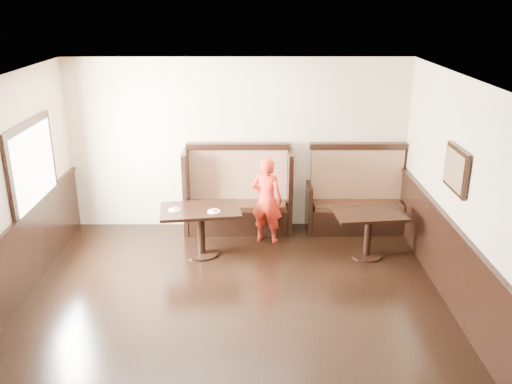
{
  "coord_description": "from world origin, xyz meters",
  "views": [
    {
      "loc": [
        0.25,
        -5.04,
        3.68
      ],
      "look_at": [
        0.29,
        2.35,
        1.0
      ],
      "focal_mm": 38.0,
      "sensor_mm": 36.0,
      "label": 1
    }
  ],
  "objects_px": {
    "table_main": "(201,220)",
    "table_neighbor": "(369,224)",
    "booth_main": "(238,199)",
    "child": "(267,200)",
    "booth_neighbor": "(356,202)"
  },
  "relations": [
    {
      "from": "table_neighbor",
      "to": "booth_neighbor",
      "type": "bearing_deg",
      "value": 84.05
    },
    {
      "from": "table_main",
      "to": "table_neighbor",
      "type": "height_order",
      "value": "table_main"
    },
    {
      "from": "table_main",
      "to": "child",
      "type": "bearing_deg",
      "value": 18.19
    },
    {
      "from": "child",
      "to": "booth_neighbor",
      "type": "bearing_deg",
      "value": -142.71
    },
    {
      "from": "booth_main",
      "to": "booth_neighbor",
      "type": "bearing_deg",
      "value": -0.05
    },
    {
      "from": "booth_neighbor",
      "to": "table_main",
      "type": "bearing_deg",
      "value": -159.16
    },
    {
      "from": "booth_main",
      "to": "child",
      "type": "distance_m",
      "value": 0.67
    },
    {
      "from": "booth_neighbor",
      "to": "child",
      "type": "bearing_deg",
      "value": -162.66
    },
    {
      "from": "booth_main",
      "to": "booth_neighbor",
      "type": "height_order",
      "value": "same"
    },
    {
      "from": "child",
      "to": "table_neighbor",
      "type": "bearing_deg",
      "value": -179.94
    },
    {
      "from": "child",
      "to": "booth_main",
      "type": "bearing_deg",
      "value": -25.66
    },
    {
      "from": "booth_neighbor",
      "to": "table_main",
      "type": "xyz_separation_m",
      "value": [
        -2.48,
        -0.95,
        0.09
      ]
    },
    {
      "from": "table_neighbor",
      "to": "booth_main",
      "type": "bearing_deg",
      "value": 146.84
    },
    {
      "from": "table_main",
      "to": "child",
      "type": "xyz_separation_m",
      "value": [
        0.99,
        0.48,
        0.12
      ]
    },
    {
      "from": "booth_neighbor",
      "to": "table_neighbor",
      "type": "relative_size",
      "value": 1.55
    }
  ]
}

